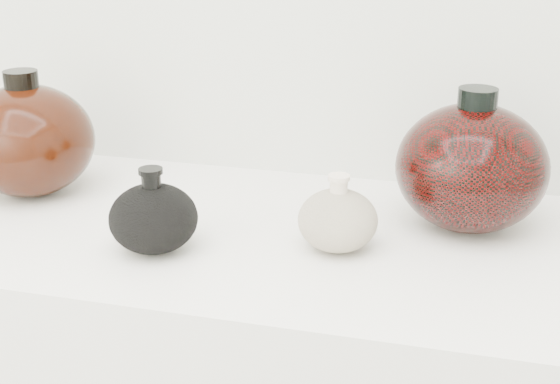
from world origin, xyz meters
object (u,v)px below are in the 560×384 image
(cream_gourd_vase, at_px, (338,220))
(black_gourd_vase, at_px, (153,218))
(left_round_pot, at_px, (28,140))
(right_round_pot, at_px, (471,167))

(cream_gourd_vase, bearing_deg, black_gourd_vase, -164.18)
(left_round_pot, bearing_deg, cream_gourd_vase, -9.36)
(black_gourd_vase, relative_size, cream_gourd_vase, 1.27)
(right_round_pot, bearing_deg, left_round_pot, -176.86)
(black_gourd_vase, xyz_separation_m, left_round_pot, (-0.27, 0.15, 0.04))
(cream_gourd_vase, bearing_deg, right_round_pot, 36.25)
(black_gourd_vase, height_order, left_round_pot, left_round_pot)
(black_gourd_vase, height_order, right_round_pot, right_round_pot)
(black_gourd_vase, xyz_separation_m, right_round_pot, (0.40, 0.19, 0.04))
(left_round_pot, bearing_deg, black_gourd_vase, -28.74)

